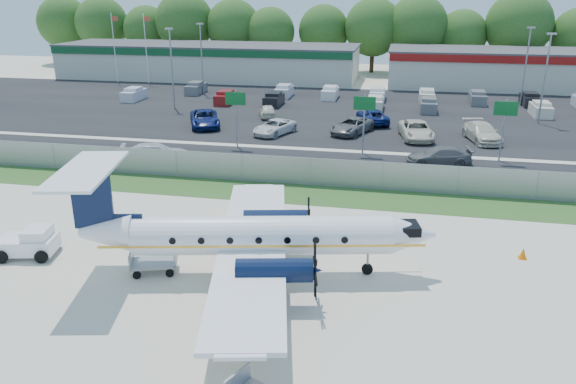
# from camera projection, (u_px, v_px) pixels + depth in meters

# --- Properties ---
(ground) EXTENTS (170.00, 170.00, 0.00)m
(ground) POSITION_uv_depth(u_px,v_px,m) (263.00, 279.00, 26.81)
(ground) COLOR beige
(ground) RESTS_ON ground
(grass_verge) EXTENTS (170.00, 4.00, 0.02)m
(grass_verge) POSITION_uv_depth(u_px,v_px,m) (306.00, 194.00, 37.88)
(grass_verge) COLOR #2D561E
(grass_verge) RESTS_ON ground
(access_road) EXTENTS (170.00, 8.00, 0.02)m
(access_road) POSITION_uv_depth(u_px,v_px,m) (320.00, 165.00, 44.33)
(access_road) COLOR black
(access_road) RESTS_ON ground
(parking_lot) EXTENTS (170.00, 32.00, 0.02)m
(parking_lot) POSITION_uv_depth(u_px,v_px,m) (347.00, 112.00, 63.71)
(parking_lot) COLOR black
(parking_lot) RESTS_ON ground
(perimeter_fence) EXTENTS (120.00, 0.06, 1.99)m
(perimeter_fence) POSITION_uv_depth(u_px,v_px,m) (311.00, 172.00, 39.39)
(perimeter_fence) COLOR gray
(perimeter_fence) RESTS_ON ground
(building_west) EXTENTS (46.40, 12.40, 5.24)m
(building_west) POSITION_uv_depth(u_px,v_px,m) (208.00, 61.00, 87.57)
(building_west) COLOR beige
(building_west) RESTS_ON ground
(building_east) EXTENTS (44.40, 12.40, 5.24)m
(building_east) POSITION_uv_depth(u_px,v_px,m) (550.00, 69.00, 78.26)
(building_east) COLOR beige
(building_east) RESTS_ON ground
(sign_left) EXTENTS (1.80, 0.26, 5.00)m
(sign_left) POSITION_uv_depth(u_px,v_px,m) (236.00, 106.00, 48.21)
(sign_left) COLOR gray
(sign_left) RESTS_ON ground
(sign_mid) EXTENTS (1.80, 0.26, 5.00)m
(sign_mid) POSITION_uv_depth(u_px,v_px,m) (364.00, 111.00, 46.16)
(sign_mid) COLOR gray
(sign_mid) RESTS_ON ground
(sign_right) EXTENTS (1.80, 0.26, 5.00)m
(sign_right) POSITION_uv_depth(u_px,v_px,m) (505.00, 117.00, 44.11)
(sign_right) COLOR gray
(sign_right) RESTS_ON ground
(flagpole_west) EXTENTS (1.06, 0.12, 10.00)m
(flagpole_west) POSITION_uv_depth(u_px,v_px,m) (114.00, 44.00, 82.33)
(flagpole_west) COLOR white
(flagpole_west) RESTS_ON ground
(flagpole_east) EXTENTS (1.06, 0.12, 10.00)m
(flagpole_east) POSITION_uv_depth(u_px,v_px,m) (146.00, 44.00, 81.40)
(flagpole_east) COLOR white
(flagpole_east) RESTS_ON ground
(light_pole_nw) EXTENTS (0.90, 0.35, 9.09)m
(light_pole_nw) POSITION_uv_depth(u_px,v_px,m) (172.00, 63.00, 63.82)
(light_pole_nw) COLOR gray
(light_pole_nw) RESTS_ON ground
(light_pole_ne) EXTENTS (0.90, 0.35, 9.09)m
(light_pole_ne) POSITION_uv_depth(u_px,v_px,m) (546.00, 73.00, 56.37)
(light_pole_ne) COLOR gray
(light_pole_ne) RESTS_ON ground
(light_pole_sw) EXTENTS (0.90, 0.35, 9.09)m
(light_pole_sw) POSITION_uv_depth(u_px,v_px,m) (201.00, 54.00, 73.05)
(light_pole_sw) COLOR gray
(light_pole_sw) RESTS_ON ground
(light_pole_se) EXTENTS (0.90, 0.35, 9.09)m
(light_pole_se) POSITION_uv_depth(u_px,v_px,m) (526.00, 61.00, 65.60)
(light_pole_se) COLOR gray
(light_pole_se) RESTS_ON ground
(tree_line) EXTENTS (112.00, 6.00, 14.00)m
(tree_line) POSITION_uv_depth(u_px,v_px,m) (367.00, 72.00, 95.08)
(tree_line) COLOR #295519
(tree_line) RESTS_ON ground
(aircraft) EXTENTS (17.72, 17.36, 5.41)m
(aircraft) POSITION_uv_depth(u_px,v_px,m) (254.00, 235.00, 26.48)
(aircraft) COLOR white
(aircraft) RESTS_ON ground
(pushback_tug) EXTENTS (3.09, 2.52, 1.51)m
(pushback_tug) POSITION_uv_depth(u_px,v_px,m) (30.00, 242.00, 28.97)
(pushback_tug) COLOR white
(pushback_tug) RESTS_ON ground
(baggage_cart_near) EXTENTS (2.53, 1.98, 1.16)m
(baggage_cart_near) POSITION_uv_depth(u_px,v_px,m) (154.00, 262.00, 27.28)
(baggage_cart_near) COLOR gray
(baggage_cart_near) RESTS_ON ground
(cone_nose) EXTENTS (0.41, 0.41, 0.59)m
(cone_nose) POSITION_uv_depth(u_px,v_px,m) (523.00, 253.00, 28.77)
(cone_nose) COLOR orange
(cone_nose) RESTS_ON ground
(cone_starboard_wing) EXTENTS (0.39, 0.39, 0.55)m
(cone_starboard_wing) POSITION_uv_depth(u_px,v_px,m) (357.00, 229.00, 31.69)
(cone_starboard_wing) COLOR orange
(cone_starboard_wing) RESTS_ON ground
(road_car_west) EXTENTS (5.87, 4.04, 1.58)m
(road_car_west) POSITION_uv_depth(u_px,v_px,m) (157.00, 163.00, 44.89)
(road_car_west) COLOR silver
(road_car_west) RESTS_ON ground
(road_car_mid) EXTENTS (5.31, 2.89, 1.46)m
(road_car_mid) POSITION_uv_depth(u_px,v_px,m) (438.00, 165.00, 44.33)
(road_car_mid) COLOR #595B5E
(road_car_mid) RESTS_ON ground
(parked_car_a) EXTENTS (4.83, 6.55, 1.65)m
(parked_car_a) POSITION_uv_depth(u_px,v_px,m) (205.00, 127.00, 56.81)
(parked_car_a) COLOR navy
(parked_car_a) RESTS_ON ground
(parked_car_b) EXTENTS (4.05, 5.57, 1.41)m
(parked_car_b) POSITION_uv_depth(u_px,v_px,m) (275.00, 134.00, 53.83)
(parked_car_b) COLOR silver
(parked_car_b) RESTS_ON ground
(parked_car_c) EXTENTS (4.38, 5.99, 1.51)m
(parked_car_c) POSITION_uv_depth(u_px,v_px,m) (351.00, 134.00, 54.09)
(parked_car_c) COLOR #595B5E
(parked_car_c) RESTS_ON ground
(parked_car_d) EXTENTS (3.59, 6.24, 1.64)m
(parked_car_d) POSITION_uv_depth(u_px,v_px,m) (416.00, 139.00, 52.19)
(parked_car_d) COLOR beige
(parked_car_d) RESTS_ON ground
(parked_car_e) EXTENTS (3.56, 6.07, 1.65)m
(parked_car_e) POSITION_uv_depth(u_px,v_px,m) (481.00, 141.00, 51.36)
(parked_car_e) COLOR beige
(parked_car_e) RESTS_ON ground
(parked_car_f) EXTENTS (2.87, 4.44, 1.41)m
(parked_car_f) POSITION_uv_depth(u_px,v_px,m) (267.00, 117.00, 61.01)
(parked_car_f) COLOR beige
(parked_car_f) RESTS_ON ground
(parked_car_g) EXTENTS (4.02, 5.97, 1.52)m
(parked_car_g) POSITION_uv_depth(u_px,v_px,m) (372.00, 124.00, 58.12)
(parked_car_g) COLOR navy
(parked_car_g) RESTS_ON ground
(far_parking_rows) EXTENTS (56.00, 10.00, 1.60)m
(far_parking_rows) POSITION_uv_depth(u_px,v_px,m) (351.00, 104.00, 68.32)
(far_parking_rows) COLOR gray
(far_parking_rows) RESTS_ON ground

